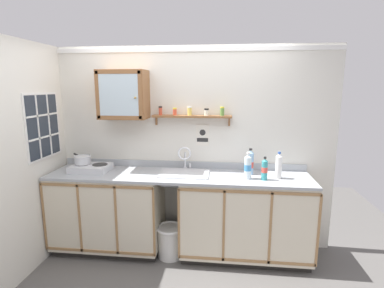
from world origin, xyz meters
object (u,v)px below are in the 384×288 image
object	(u,v)px
bottle_water_blue_0	(250,163)
trash_bin	(170,241)
bottle_opaque_white_2	(279,166)
warning_sign	(203,135)
sink	(185,175)
hot_plate_stove	(91,168)
saucepan	(83,159)
bottle_water_clear_3	(248,167)
wall_cabinet	(123,95)
bottle_detergent_teal_1	(265,169)

from	to	relation	value
bottle_water_blue_0	trash_bin	distance (m)	1.28
bottle_opaque_white_2	warning_sign	xyz separation A→B (m)	(-0.84, 0.31, 0.27)
sink	hot_plate_stove	distance (m)	1.11
saucepan	bottle_opaque_white_2	distance (m)	2.24
bottle_water_clear_3	trash_bin	distance (m)	1.24
bottle_opaque_white_2	wall_cabinet	xyz separation A→B (m)	(-1.74, 0.16, 0.75)
sink	hot_plate_stove	world-z (taller)	sink
hot_plate_stove	saucepan	world-z (taller)	saucepan
bottle_detergent_teal_1	saucepan	bearing A→B (deg)	176.34
bottle_water_blue_0	bottle_detergent_teal_1	xyz separation A→B (m)	(0.13, -0.20, -0.02)
bottle_opaque_white_2	wall_cabinet	world-z (taller)	wall_cabinet
bottle_detergent_teal_1	bottle_water_clear_3	distance (m)	0.18
saucepan	bottle_water_clear_3	size ratio (longest dim) A/B	1.02
sink	wall_cabinet	world-z (taller)	wall_cabinet
bottle_water_blue_0	bottle_opaque_white_2	xyz separation A→B (m)	(0.29, -0.12, 0.00)
sink	bottle_opaque_white_2	world-z (taller)	bottle_opaque_white_2
sink	bottle_water_blue_0	distance (m)	0.75
hot_plate_stove	bottle_detergent_teal_1	size ratio (longest dim) A/B	1.73
hot_plate_stove	bottle_detergent_teal_1	bearing A→B (deg)	-3.11
hot_plate_stove	saucepan	xyz separation A→B (m)	(-0.11, 0.03, 0.09)
saucepan	trash_bin	xyz separation A→B (m)	(1.06, -0.13, -0.90)
sink	bottle_water_clear_3	distance (m)	0.72
bottle_detergent_teal_1	wall_cabinet	distance (m)	1.77
sink	bottle_opaque_white_2	size ratio (longest dim) A/B	1.90
hot_plate_stove	bottle_water_clear_3	bearing A→B (deg)	-2.80
bottle_opaque_white_2	bottle_detergent_teal_1	bearing A→B (deg)	-154.94
wall_cabinet	bottle_opaque_white_2	bearing A→B (deg)	-5.17
sink	bottle_detergent_teal_1	distance (m)	0.89
bottle_water_blue_0	bottle_detergent_teal_1	bearing A→B (deg)	-55.55
hot_plate_stove	bottle_opaque_white_2	distance (m)	2.13
bottle_water_clear_3	wall_cabinet	distance (m)	1.61
sink	trash_bin	bearing A→B (deg)	-140.01
sink	saucepan	size ratio (longest dim) A/B	1.87
trash_bin	bottle_detergent_teal_1	bearing A→B (deg)	-0.24
saucepan	wall_cabinet	bearing A→B (deg)	11.07
saucepan	warning_sign	xyz separation A→B (m)	(1.39, 0.25, 0.27)
bottle_water_clear_3	saucepan	bearing A→B (deg)	176.58
saucepan	bottle_detergent_teal_1	world-z (taller)	bottle_detergent_teal_1
hot_plate_stove	wall_cabinet	xyz separation A→B (m)	(0.39, 0.12, 0.84)
saucepan	wall_cabinet	distance (m)	0.91
bottle_detergent_teal_1	trash_bin	size ratio (longest dim) A/B	0.68
hot_plate_stove	bottle_water_clear_3	world-z (taller)	bottle_water_clear_3
saucepan	warning_sign	bearing A→B (deg)	10.32
bottle_detergent_teal_1	warning_sign	world-z (taller)	warning_sign
bottle_water_blue_0	trash_bin	xyz separation A→B (m)	(-0.89, -0.19, -0.90)
trash_bin	sink	bearing A→B (deg)	39.99
warning_sign	bottle_water_clear_3	bearing A→B (deg)	-35.57
saucepan	bottle_water_blue_0	world-z (taller)	bottle_water_blue_0
bottle_water_blue_0	bottle_water_clear_3	size ratio (longest dim) A/B	1.02
saucepan	bottle_water_blue_0	size ratio (longest dim) A/B	0.99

